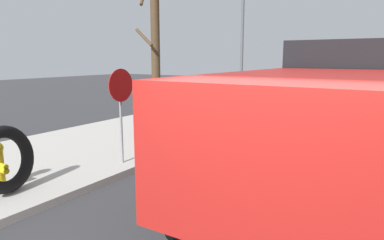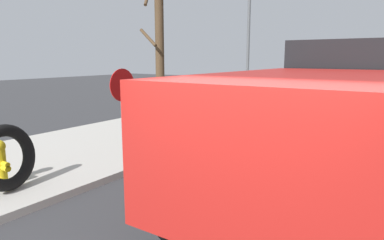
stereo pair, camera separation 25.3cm
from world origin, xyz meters
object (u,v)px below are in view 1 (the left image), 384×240
(loose_tire, at_px, (5,159))
(dump_truck_yellow, at_px, (346,77))
(bare_tree, at_px, (155,56))
(stop_sign, at_px, (121,98))
(street_light_pole, at_px, (242,41))
(dump_truck_red, at_px, (327,116))

(loose_tire, height_order, dump_truck_yellow, dump_truck_yellow)
(dump_truck_yellow, height_order, bare_tree, bare_tree)
(stop_sign, height_order, dump_truck_yellow, dump_truck_yellow)
(loose_tire, xyz_separation_m, bare_tree, (5.27, 0.65, 1.89))
(stop_sign, xyz_separation_m, street_light_pole, (7.15, 0.22, 1.58))
(dump_truck_red, distance_m, dump_truck_yellow, 13.18)
(dump_truck_red, relative_size, bare_tree, 1.45)
(bare_tree, height_order, street_light_pole, street_light_pole)
(loose_tire, relative_size, dump_truck_yellow, 0.18)
(street_light_pole, bearing_deg, bare_tree, 167.85)
(loose_tire, bearing_deg, street_light_pole, -1.75)
(loose_tire, bearing_deg, dump_truck_yellow, -11.53)
(dump_truck_red, distance_m, bare_tree, 6.08)
(stop_sign, bearing_deg, dump_truck_yellow, -11.52)
(bare_tree, xyz_separation_m, street_light_pole, (4.38, -0.94, 0.60))
(stop_sign, xyz_separation_m, dump_truck_red, (0.60, -4.42, -0.09))
(dump_truck_red, height_order, street_light_pole, street_light_pole)
(stop_sign, bearing_deg, loose_tire, 168.37)
(dump_truck_yellow, relative_size, street_light_pole, 1.12)
(stop_sign, bearing_deg, street_light_pole, 1.77)
(loose_tire, distance_m, dump_truck_red, 5.89)
(dump_truck_red, bearing_deg, dump_truck_yellow, 7.11)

